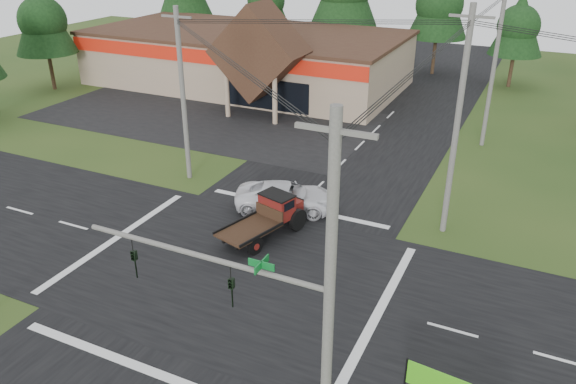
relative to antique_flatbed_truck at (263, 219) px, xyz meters
The scene contains 15 objects.
ground 3.48m from the antique_flatbed_truck, 86.48° to the right, with size 120.00×120.00×0.00m, color #243F16.
road_ns 3.48m from the antique_flatbed_truck, 86.48° to the right, with size 12.00×120.00×0.02m, color black.
road_ew 3.48m from the antique_flatbed_truck, 86.48° to the right, with size 120.00×12.00×0.02m, color black.
parking_apron 20.92m from the antique_flatbed_truck, 131.33° to the left, with size 28.00×14.00×0.02m, color black.
cvs_building 30.54m from the antique_flatbed_truck, 120.56° to the left, with size 30.40×18.20×9.19m.
traffic_signal_mast 12.82m from the antique_flatbed_truck, 60.88° to the right, with size 8.12×0.24×7.00m.
utility_pole_nr 14.04m from the antique_flatbed_truck, 54.53° to the right, with size 2.00×0.30×11.00m.
utility_pole_nw 10.07m from the antique_flatbed_truck, 148.98° to the left, with size 2.00×0.30×10.50m.
utility_pole_ne 10.61m from the antique_flatbed_truck, 29.75° to the left, with size 2.00×0.30×11.50m.
utility_pole_n 20.94m from the antique_flatbed_truck, 66.30° to the left, with size 2.00×0.30×11.20m.
tree_row_d 39.20m from the antique_flatbed_truck, 89.70° to the left, with size 6.16×6.16×11.11m.
tree_row_e 37.92m from the antique_flatbed_truck, 77.40° to the left, with size 5.04×5.04×9.09m.
tree_side_w 36.35m from the antique_flatbed_truck, 152.31° to the left, with size 5.60×5.60×10.10m.
antique_flatbed_truck is the anchor object (origin of this frame).
white_pickup 3.31m from the antique_flatbed_truck, 95.16° to the left, with size 2.59×5.62×1.56m, color white.
Camera 1 is at (11.68, -18.84, 14.64)m, focal length 35.00 mm.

